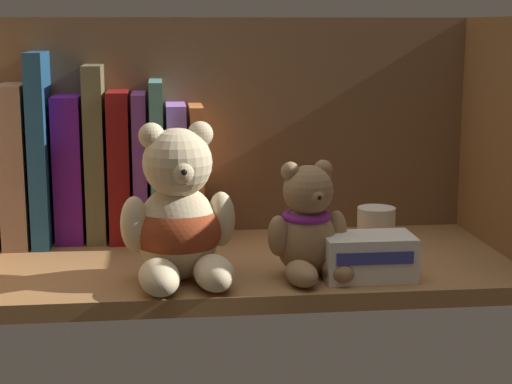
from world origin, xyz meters
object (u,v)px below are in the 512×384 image
at_px(book_4, 96,153).
at_px(book_7, 157,159).
at_px(book_5, 120,165).
at_px(teddy_bear_larger, 179,220).
at_px(book_9, 196,170).
at_px(book_3, 70,168).
at_px(book_8, 177,170).
at_px(book_6, 141,165).
at_px(pillar_candle, 376,230).
at_px(small_product_box, 368,257).
at_px(book_1, 19,163).
at_px(book_2, 43,147).
at_px(teddy_bear_smaller, 309,228).

xyz_separation_m(book_4, book_7, (0.08, 0.00, -0.01)).
height_order(book_5, teddy_bear_larger, book_5).
bearing_deg(teddy_bear_larger, book_9, 82.25).
height_order(book_4, book_7, book_4).
height_order(book_3, book_8, book_3).
height_order(book_3, book_6, book_6).
height_order(teddy_bear_larger, pillar_candle, teddy_bear_larger).
distance_m(book_7, book_9, 0.05).
xyz_separation_m(book_8, teddy_bear_larger, (-0.00, -0.21, -0.02)).
relative_size(book_9, small_product_box, 1.76).
bearing_deg(book_1, book_6, 0.00).
distance_m(book_7, teddy_bear_larger, 0.21).
distance_m(book_2, teddy_bear_larger, 0.27).
height_order(book_1, teddy_bear_larger, book_1).
height_order(book_4, small_product_box, book_4).
relative_size(book_9, teddy_bear_larger, 1.00).
distance_m(book_3, pillar_candle, 0.40).
height_order(book_9, teddy_bear_smaller, book_9).
height_order(book_6, book_8, book_6).
xyz_separation_m(book_1, book_2, (0.03, 0.00, 0.02)).
relative_size(teddy_bear_smaller, small_product_box, 1.31).
bearing_deg(book_8, book_5, 180.00).
bearing_deg(book_4, book_7, 0.00).
xyz_separation_m(teddy_bear_smaller, small_product_box, (0.07, -0.01, -0.03)).
distance_m(book_7, small_product_box, 0.33).
bearing_deg(book_3, book_9, 0.00).
height_order(book_7, pillar_candle, book_7).
bearing_deg(book_5, book_9, 0.00).
bearing_deg(teddy_bear_larger, small_product_box, -3.76).
distance_m(book_4, pillar_candle, 0.38).
height_order(book_3, pillar_candle, book_3).
bearing_deg(book_8, small_product_box, -46.91).
bearing_deg(book_3, book_5, 0.00).
distance_m(book_6, book_7, 0.02).
distance_m(teddy_bear_smaller, small_product_box, 0.07).
xyz_separation_m(teddy_bear_larger, teddy_bear_smaller, (0.14, -0.00, -0.01)).
distance_m(book_3, teddy_bear_larger, 0.25).
height_order(book_1, book_3, book_1).
bearing_deg(book_9, book_4, 180.00).
xyz_separation_m(book_8, book_9, (0.03, 0.00, -0.00)).
bearing_deg(book_5, book_4, 180.00).
height_order(book_7, teddy_bear_smaller, book_7).
bearing_deg(book_7, small_product_box, -43.61).
bearing_deg(teddy_bear_larger, book_2, 129.26).
bearing_deg(book_1, teddy_bear_smaller, -31.15).
relative_size(book_1, book_6, 1.06).
bearing_deg(book_5, book_6, 0.00).
xyz_separation_m(book_3, small_product_box, (0.35, -0.22, -0.07)).
height_order(teddy_bear_smaller, pillar_candle, teddy_bear_smaller).
height_order(book_1, book_2, book_2).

